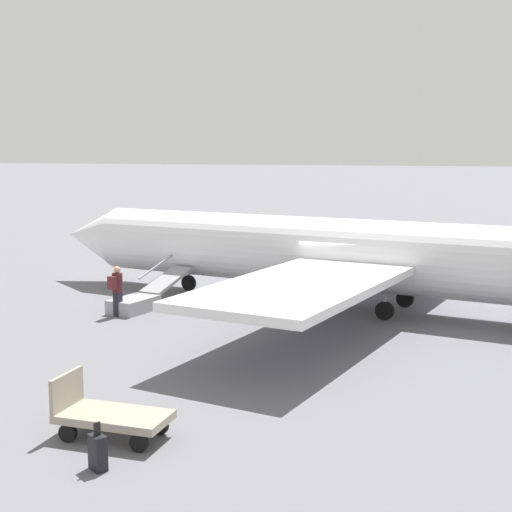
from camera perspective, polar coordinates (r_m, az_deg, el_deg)
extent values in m
plane|color=slate|center=(26.23, 6.78, -4.09)|extent=(600.00, 600.00, 0.00)
cylinder|color=white|center=(25.88, 6.85, 0.19)|extent=(20.65, 4.40, 2.55)
cone|color=white|center=(32.07, -12.85, 1.59)|extent=(3.02, 2.74, 2.50)
cube|color=white|center=(20.46, 3.64, -2.44)|extent=(4.84, 8.95, 0.26)
cube|color=white|center=(30.81, 12.51, 0.98)|extent=(4.84, 8.95, 0.26)
cylinder|color=black|center=(29.26, -5.40, -2.16)|extent=(0.64, 0.21, 0.63)
cylinder|color=gray|center=(29.19, -5.41, -1.35)|extent=(0.11, 0.11, 0.20)
cylinder|color=black|center=(24.42, 10.25, -4.33)|extent=(0.64, 0.21, 0.63)
cylinder|color=gray|center=(24.33, 10.27, -3.38)|extent=(0.11, 0.11, 0.20)
cylinder|color=black|center=(26.56, 11.83, -3.36)|extent=(0.64, 0.21, 0.63)
cylinder|color=gray|center=(26.48, 11.86, -2.48)|extent=(0.11, 0.11, 0.20)
cube|color=#99999E|center=(25.64, -9.77, -3.87)|extent=(1.26, 1.89, 0.50)
cube|color=#99999E|center=(27.09, -7.16, -1.93)|extent=(1.10, 2.31, 0.76)
cube|color=#99999E|center=(27.27, -7.95, -0.81)|extent=(0.26, 2.21, 0.71)
cube|color=#23232D|center=(25.03, -10.99, -3.78)|extent=(0.22, 0.30, 0.85)
cylinder|color=#4C1E23|center=(24.89, -11.04, -2.10)|extent=(0.36, 0.36, 0.65)
sphere|color=tan|center=(24.81, -11.06, -1.08)|extent=(0.24, 0.24, 0.24)
cube|color=#592323|center=(24.68, -11.44, -2.12)|extent=(0.30, 0.20, 0.44)
cube|color=#9E937F|center=(14.60, -11.29, -12.49)|extent=(2.29, 1.30, 0.16)
cube|color=#9E937F|center=(14.98, -14.90, -10.33)|extent=(0.18, 1.10, 0.70)
cylinder|color=black|center=(14.72, -14.82, -13.51)|extent=(0.37, 0.15, 0.36)
cylinder|color=black|center=(15.42, -13.00, -12.44)|extent=(0.37, 0.15, 0.36)
cylinder|color=black|center=(13.99, -9.34, -14.52)|extent=(0.37, 0.15, 0.36)
cylinder|color=black|center=(14.72, -7.72, -13.31)|extent=(0.37, 0.15, 0.36)
cube|color=black|center=(13.36, -12.55, -15.09)|extent=(0.42, 0.36, 0.64)
cube|color=black|center=(13.20, -12.61, -13.33)|extent=(0.09, 0.12, 0.24)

